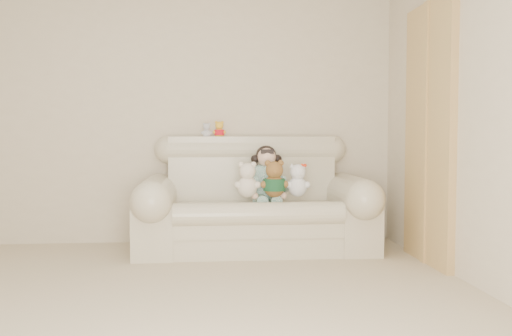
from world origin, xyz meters
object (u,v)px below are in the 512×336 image
(sofa, at_px, (255,194))
(white_cat, at_px, (298,177))
(brown_teddy, at_px, (274,175))
(seated_child, at_px, (266,174))
(cream_teddy, at_px, (247,176))

(sofa, distance_m, white_cat, 0.42)
(sofa, xyz_separation_m, brown_teddy, (0.15, -0.17, 0.17))
(sofa, bearing_deg, seated_child, 35.48)
(brown_teddy, height_order, cream_teddy, brown_teddy)
(white_cat, height_order, cream_teddy, cream_teddy)
(seated_child, distance_m, white_cat, 0.32)
(white_cat, relative_size, cream_teddy, 0.95)
(brown_teddy, xyz_separation_m, cream_teddy, (-0.23, 0.02, -0.01))
(seated_child, height_order, brown_teddy, seated_child)
(white_cat, bearing_deg, sofa, 152.05)
(sofa, distance_m, seated_child, 0.22)
(cream_teddy, bearing_deg, white_cat, -8.39)
(seated_child, xyz_separation_m, white_cat, (0.25, -0.20, -0.01))
(sofa, height_order, brown_teddy, sofa)
(seated_child, height_order, white_cat, seated_child)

